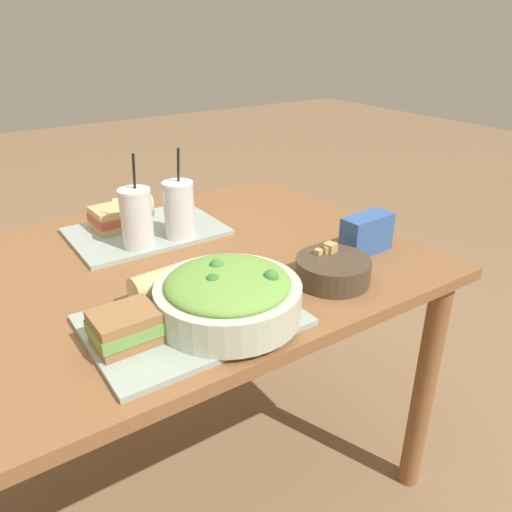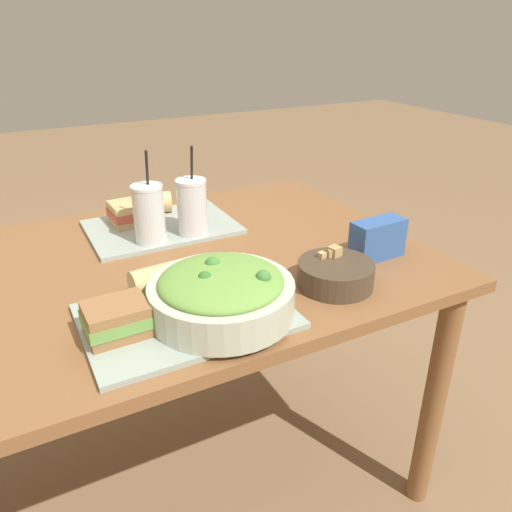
{
  "view_description": "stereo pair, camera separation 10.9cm",
  "coord_description": "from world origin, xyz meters",
  "px_view_note": "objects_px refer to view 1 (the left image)",
  "views": [
    {
      "loc": [
        -0.35,
        -1.05,
        1.31
      ],
      "look_at": [
        0.2,
        -0.23,
        0.84
      ],
      "focal_mm": 35.0,
      "sensor_mm": 36.0,
      "label": 1
    },
    {
      "loc": [
        -0.26,
        -1.11,
        1.31
      ],
      "look_at": [
        0.2,
        -0.23,
        0.84
      ],
      "focal_mm": 35.0,
      "sensor_mm": 36.0,
      "label": 2
    }
  ],
  "objects_px": {
    "baguette_near": "(167,282)",
    "drink_cup_dark": "(137,220)",
    "soup_bowl": "(333,269)",
    "drink_cup_red": "(179,211)",
    "sandwich_near": "(125,327)",
    "baguette_far": "(134,207)",
    "salad_bowl": "(228,294)",
    "sandwich_far": "(115,218)",
    "chip_bag": "(367,234)"
  },
  "relations": [
    {
      "from": "salad_bowl",
      "to": "sandwich_far",
      "type": "distance_m",
      "value": 0.58
    },
    {
      "from": "sandwich_far",
      "to": "drink_cup_red",
      "type": "relative_size",
      "value": 0.53
    },
    {
      "from": "soup_bowl",
      "to": "sandwich_far",
      "type": "height_order",
      "value": "soup_bowl"
    },
    {
      "from": "drink_cup_red",
      "to": "baguette_far",
      "type": "bearing_deg",
      "value": 103.23
    },
    {
      "from": "salad_bowl",
      "to": "sandwich_far",
      "type": "height_order",
      "value": "salad_bowl"
    },
    {
      "from": "soup_bowl",
      "to": "drink_cup_red",
      "type": "height_order",
      "value": "drink_cup_red"
    },
    {
      "from": "sandwich_near",
      "to": "drink_cup_dark",
      "type": "relative_size",
      "value": 0.5
    },
    {
      "from": "salad_bowl",
      "to": "drink_cup_red",
      "type": "bearing_deg",
      "value": 76.41
    },
    {
      "from": "sandwich_near",
      "to": "drink_cup_red",
      "type": "distance_m",
      "value": 0.5
    },
    {
      "from": "soup_bowl",
      "to": "baguette_near",
      "type": "distance_m",
      "value": 0.38
    },
    {
      "from": "baguette_near",
      "to": "drink_cup_red",
      "type": "bearing_deg",
      "value": -35.97
    },
    {
      "from": "sandwich_near",
      "to": "baguette_near",
      "type": "relative_size",
      "value": 0.78
    },
    {
      "from": "sandwich_near",
      "to": "drink_cup_dark",
      "type": "distance_m",
      "value": 0.44
    },
    {
      "from": "baguette_near",
      "to": "drink_cup_dark",
      "type": "xyz_separation_m",
      "value": [
        0.05,
        0.28,
        0.04
      ]
    },
    {
      "from": "baguette_far",
      "to": "drink_cup_dark",
      "type": "distance_m",
      "value": 0.23
    },
    {
      "from": "sandwich_near",
      "to": "salad_bowl",
      "type": "bearing_deg",
      "value": -9.28
    },
    {
      "from": "soup_bowl",
      "to": "drink_cup_dark",
      "type": "height_order",
      "value": "drink_cup_dark"
    },
    {
      "from": "salad_bowl",
      "to": "drink_cup_dark",
      "type": "relative_size",
      "value": 1.18
    },
    {
      "from": "soup_bowl",
      "to": "baguette_far",
      "type": "distance_m",
      "value": 0.67
    },
    {
      "from": "sandwich_near",
      "to": "baguette_far",
      "type": "xyz_separation_m",
      "value": [
        0.26,
        0.61,
        0.0
      ]
    },
    {
      "from": "soup_bowl",
      "to": "drink_cup_dark",
      "type": "relative_size",
      "value": 0.7
    },
    {
      "from": "chip_bag",
      "to": "baguette_near",
      "type": "bearing_deg",
      "value": 170.71
    },
    {
      "from": "salad_bowl",
      "to": "soup_bowl",
      "type": "xyz_separation_m",
      "value": [
        0.29,
        0.01,
        -0.03
      ]
    },
    {
      "from": "baguette_near",
      "to": "baguette_far",
      "type": "height_order",
      "value": "same"
    },
    {
      "from": "sandwich_near",
      "to": "sandwich_far",
      "type": "bearing_deg",
      "value": 70.68
    },
    {
      "from": "baguette_far",
      "to": "drink_cup_red",
      "type": "height_order",
      "value": "drink_cup_red"
    },
    {
      "from": "soup_bowl",
      "to": "sandwich_far",
      "type": "xyz_separation_m",
      "value": [
        -0.31,
        0.57,
        0.01
      ]
    },
    {
      "from": "baguette_far",
      "to": "sandwich_near",
      "type": "bearing_deg",
      "value": 169.69
    },
    {
      "from": "drink_cup_dark",
      "to": "salad_bowl",
      "type": "bearing_deg",
      "value": -87.48
    },
    {
      "from": "sandwich_near",
      "to": "sandwich_far",
      "type": "relative_size",
      "value": 0.95
    },
    {
      "from": "soup_bowl",
      "to": "drink_cup_dark",
      "type": "xyz_separation_m",
      "value": [
        -0.31,
        0.41,
        0.05
      ]
    },
    {
      "from": "sandwich_near",
      "to": "drink_cup_red",
      "type": "xyz_separation_m",
      "value": [
        0.31,
        0.39,
        0.04
      ]
    },
    {
      "from": "salad_bowl",
      "to": "sandwich_far",
      "type": "xyz_separation_m",
      "value": [
        -0.03,
        0.58,
        -0.02
      ]
    },
    {
      "from": "sandwich_far",
      "to": "baguette_far",
      "type": "distance_m",
      "value": 0.09
    },
    {
      "from": "sandwich_near",
      "to": "baguette_far",
      "type": "relative_size",
      "value": 0.96
    },
    {
      "from": "baguette_far",
      "to": "drink_cup_red",
      "type": "bearing_deg",
      "value": -154.17
    },
    {
      "from": "drink_cup_dark",
      "to": "drink_cup_red",
      "type": "xyz_separation_m",
      "value": [
        0.12,
        -0.0,
        -0.0
      ]
    },
    {
      "from": "drink_cup_dark",
      "to": "drink_cup_red",
      "type": "bearing_deg",
      "value": -0.0
    },
    {
      "from": "baguette_near",
      "to": "sandwich_far",
      "type": "bearing_deg",
      "value": -9.98
    },
    {
      "from": "soup_bowl",
      "to": "sandwich_far",
      "type": "relative_size",
      "value": 1.34
    },
    {
      "from": "baguette_far",
      "to": "chip_bag",
      "type": "relative_size",
      "value": 0.89
    },
    {
      "from": "drink_cup_red",
      "to": "soup_bowl",
      "type": "bearing_deg",
      "value": -65.86
    },
    {
      "from": "salad_bowl",
      "to": "baguette_far",
      "type": "xyz_separation_m",
      "value": [
        0.05,
        0.64,
        -0.02
      ]
    },
    {
      "from": "soup_bowl",
      "to": "chip_bag",
      "type": "relative_size",
      "value": 1.21
    },
    {
      "from": "sandwich_far",
      "to": "baguette_far",
      "type": "height_order",
      "value": "same"
    },
    {
      "from": "sandwich_far",
      "to": "soup_bowl",
      "type": "bearing_deg",
      "value": -64.49
    },
    {
      "from": "baguette_near",
      "to": "chip_bag",
      "type": "bearing_deg",
      "value": -101.07
    },
    {
      "from": "baguette_far",
      "to": "chip_bag",
      "type": "height_order",
      "value": "chip_bag"
    },
    {
      "from": "salad_bowl",
      "to": "baguette_far",
      "type": "height_order",
      "value": "salad_bowl"
    },
    {
      "from": "salad_bowl",
      "to": "sandwich_near",
      "type": "relative_size",
      "value": 2.39
    }
  ]
}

